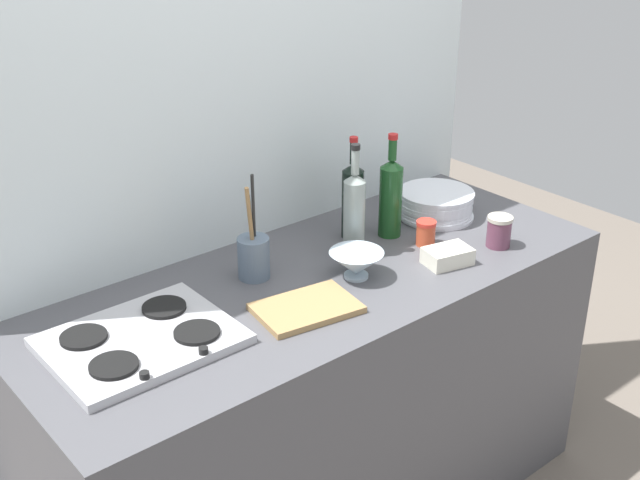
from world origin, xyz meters
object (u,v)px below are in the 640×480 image
(condiment_jar_rear, at_px, (426,233))
(cutting_board, at_px, (306,308))
(stovetop_hob, at_px, (141,340))
(mixing_bowl, at_px, (356,264))
(butter_dish, at_px, (448,256))
(plate_stack, at_px, (435,204))
(utensil_crock, at_px, (254,255))
(wine_bottle_leftmost, at_px, (353,199))
(condiment_jar_front, at_px, (499,231))
(wine_bottle_mid_left, at_px, (354,212))
(wine_bottle_mid_right, at_px, (391,196))

(condiment_jar_rear, relative_size, cutting_board, 0.30)
(stovetop_hob, height_order, mixing_bowl, mixing_bowl)
(butter_dish, relative_size, condiment_jar_rear, 1.71)
(plate_stack, relative_size, utensil_crock, 0.81)
(mixing_bowl, bearing_deg, butter_dish, -22.60)
(mixing_bowl, xyz_separation_m, cutting_board, (-0.23, -0.06, -0.04))
(plate_stack, height_order, butter_dish, plate_stack)
(wine_bottle_leftmost, distance_m, butter_dish, 0.36)
(mixing_bowl, xyz_separation_m, condiment_jar_front, (0.48, -0.13, 0.01))
(wine_bottle_mid_left, relative_size, condiment_jar_rear, 4.39)
(stovetop_hob, relative_size, utensil_crock, 1.42)
(wine_bottle_mid_left, relative_size, utensil_crock, 1.10)
(wine_bottle_leftmost, relative_size, cutting_board, 1.23)
(utensil_crock, height_order, cutting_board, utensil_crock)
(wine_bottle_leftmost, relative_size, wine_bottle_mid_left, 0.94)
(wine_bottle_mid_left, xyz_separation_m, condiment_jar_front, (0.39, -0.25, -0.09))
(wine_bottle_mid_left, bearing_deg, utensil_crock, 167.32)
(utensil_crock, bearing_deg, stovetop_hob, -165.27)
(stovetop_hob, height_order, wine_bottle_leftmost, wine_bottle_leftmost)
(mixing_bowl, xyz_separation_m, condiment_jar_rear, (0.31, 0.02, -0.00))
(mixing_bowl, relative_size, condiment_jar_rear, 1.98)
(plate_stack, xyz_separation_m, mixing_bowl, (-0.50, -0.16, -0.00))
(plate_stack, distance_m, cutting_board, 0.77)
(butter_dish, bearing_deg, wine_bottle_mid_left, 126.86)
(wine_bottle_mid_left, relative_size, condiment_jar_front, 3.53)
(butter_dish, bearing_deg, condiment_jar_front, -5.04)
(butter_dish, height_order, cutting_board, butter_dish)
(butter_dish, distance_m, condiment_jar_rear, 0.14)
(stovetop_hob, relative_size, mixing_bowl, 2.85)
(wine_bottle_mid_left, xyz_separation_m, condiment_jar_rear, (0.22, -0.10, -0.10))
(mixing_bowl, relative_size, condiment_jar_front, 1.59)
(mixing_bowl, height_order, cutting_board, mixing_bowl)
(butter_dish, bearing_deg, cutting_board, 173.97)
(wine_bottle_mid_left, bearing_deg, butter_dish, -53.14)
(mixing_bowl, distance_m, condiment_jar_rear, 0.32)
(wine_bottle_mid_left, bearing_deg, condiment_jar_front, -32.78)
(plate_stack, bearing_deg, stovetop_hob, -176.17)
(stovetop_hob, relative_size, wine_bottle_mid_right, 1.34)
(stovetop_hob, distance_m, cutting_board, 0.45)
(condiment_jar_front, distance_m, condiment_jar_rear, 0.23)
(condiment_jar_rear, bearing_deg, wine_bottle_mid_right, 105.50)
(wine_bottle_mid_left, bearing_deg, condiment_jar_rear, -23.76)
(wine_bottle_mid_left, relative_size, butter_dish, 2.57)
(wine_bottle_mid_right, relative_size, butter_dish, 2.46)
(wine_bottle_mid_right, distance_m, mixing_bowl, 0.33)
(wine_bottle_mid_left, bearing_deg, cutting_board, -151.80)
(wine_bottle_leftmost, bearing_deg, stovetop_hob, -170.53)
(utensil_crock, distance_m, cutting_board, 0.26)
(utensil_crock, relative_size, condiment_jar_rear, 3.99)
(wine_bottle_mid_right, distance_m, cutting_board, 0.57)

